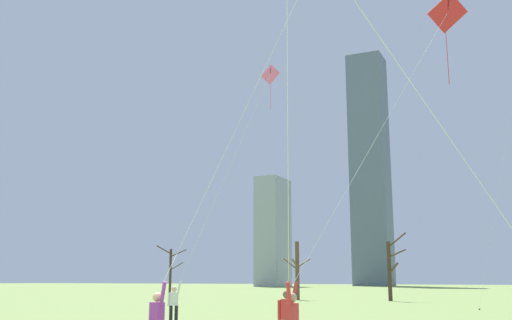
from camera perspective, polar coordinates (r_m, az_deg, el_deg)
The scene contains 10 objects.
kite_flyer_foreground_left_green at distance 11.06m, azimuth 21.38°, elevation -5.21°, with size 6.05×8.93×11.49m.
kite_flyer_midfield_left_orange at distance 12.13m, azimuth 3.45°, elevation -6.37°, with size 4.78×12.28×16.75m.
kite_flyer_midfield_right_red at distance 17.02m, azimuth 6.81°, elevation -7.84°, with size 5.17×4.24×11.22m.
kite_flyer_midfield_center_pink at distance 25.20m, azimuth -6.88°, elevation -11.18°, with size 4.40×1.83×11.23m.
kite_flyer_far_back_yellow at distance 13.83m, azimuth 0.03°, elevation 5.33°, with size 10.48×0.55×20.24m.
bare_tree_leftmost at distance 64.35m, azimuth -8.24°, elevation -10.46°, with size 2.88×2.02×5.44m.
bare_tree_far_right_edge at distance 54.98m, azimuth 12.82°, elevation -10.13°, with size 1.82×1.40×6.07m.
bare_tree_right_of_center at distance 56.81m, azimuth 3.98°, elevation -10.48°, with size 2.49×2.45×5.41m.
skyline_short_annex at distance 171.66m, azimuth 10.93°, elevation -0.74°, with size 9.93×9.57×65.99m.
skyline_tall_tower at distance 154.39m, azimuth 1.65°, elevation -6.92°, with size 6.16×10.96×27.83m.
Camera 1 is at (8.18, -12.02, 1.93)m, focal length 41.52 mm.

